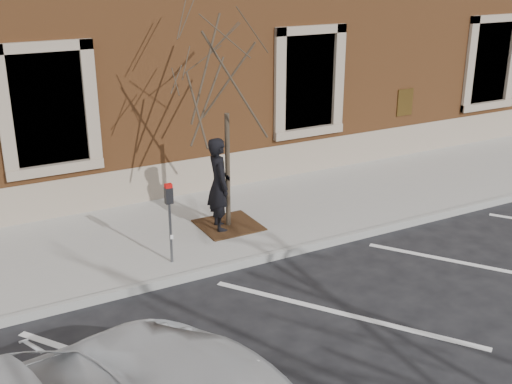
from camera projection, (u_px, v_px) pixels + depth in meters
ground at (272, 258)px, 11.71m from camera, size 120.00×120.00×0.00m
sidewalk_near at (229, 222)px, 13.12m from camera, size 40.00×3.50×0.15m
curb_near at (273, 256)px, 11.64m from camera, size 40.00×0.12×0.15m
parking_stripes at (343, 314)px, 9.89m from camera, size 28.00×4.40×0.01m
building_civic at (125, 5)px, 16.70m from camera, size 40.00×8.62×8.00m
man at (219, 184)px, 12.29m from camera, size 0.56×0.74×1.85m
parking_meter at (169, 208)px, 10.90m from camera, size 0.13×0.10×1.45m
tree_grate at (229, 225)px, 12.74m from camera, size 1.14×1.14×0.03m
sapling at (226, 80)px, 11.74m from camera, size 2.49×2.49×4.15m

